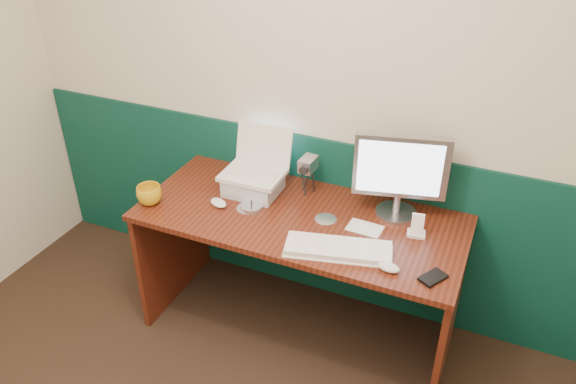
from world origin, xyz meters
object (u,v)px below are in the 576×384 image
at_px(mug, 149,195).
at_px(camcorder, 308,176).
at_px(desk, 299,275).
at_px(keyboard, 338,249).
at_px(monitor, 400,175).
at_px(laptop, 252,154).

height_order(mug, camcorder, camcorder).
xyz_separation_m(desk, mug, (-0.74, -0.20, 0.42)).
bearing_deg(keyboard, camcorder, 113.22).
height_order(desk, keyboard, keyboard).
xyz_separation_m(monitor, mug, (-1.16, -0.40, -0.17)).
height_order(laptop, camcorder, laptop).
distance_m(laptop, keyboard, 0.68).
distance_m(desk, camcorder, 0.52).
bearing_deg(keyboard, monitor, 54.66).
bearing_deg(mug, desk, 14.96).
relative_size(desk, mug, 12.74).
relative_size(monitor, camcorder, 2.28).
distance_m(desk, mug, 0.88).
xyz_separation_m(monitor, keyboard, (-0.16, -0.40, -0.21)).
xyz_separation_m(mug, camcorder, (0.69, 0.42, 0.05)).
height_order(laptop, keyboard, laptop).
relative_size(mug, camcorder, 0.65).
bearing_deg(desk, laptop, 160.78).
bearing_deg(mug, keyboard, -0.15).
bearing_deg(desk, keyboard, -37.08).
distance_m(laptop, camcorder, 0.31).
bearing_deg(laptop, desk, -20.14).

